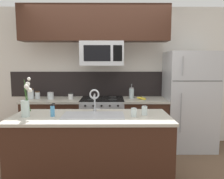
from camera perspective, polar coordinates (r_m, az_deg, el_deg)
ground_plane at (r=3.38m, az=-3.08°, el=-20.54°), size 10.00×10.00×0.00m
rear_partition at (r=4.28m, az=1.64°, el=3.50°), size 5.20×0.10×2.60m
splash_band at (r=4.24m, az=-2.40°, el=1.43°), size 3.56×0.01×0.48m
back_counter_left at (r=4.18m, az=-14.92°, el=-8.58°), size 1.04×0.65×0.91m
back_counter_right at (r=4.09m, az=8.37°, el=-8.74°), size 0.80×0.65×0.91m
stove_range at (r=4.04m, az=-2.52°, el=-8.77°), size 0.76×0.64×0.93m
microwave at (r=3.88m, az=-2.63°, el=9.33°), size 0.74×0.40×0.41m
upper_cabinet_band at (r=3.91m, az=-4.58°, el=16.77°), size 2.54×0.34×0.60m
refrigerator at (r=4.22m, az=19.39°, el=-2.73°), size 0.85×0.74×1.76m
storage_jar_tall at (r=4.20m, az=-20.48°, el=-1.06°), size 0.11×0.11×0.19m
storage_jar_medium at (r=4.19m, az=-18.88°, el=-1.39°), size 0.09×0.09×0.13m
storage_jar_short at (r=4.08m, az=-15.75°, el=-1.55°), size 0.11×0.11×0.13m
storage_jar_squat at (r=4.00m, az=-10.74°, el=-1.71°), size 0.09×0.09×0.11m
banana_bunch at (r=3.92m, az=7.73°, el=-2.29°), size 0.19×0.13×0.08m
french_press at (r=4.01m, az=5.12°, el=-0.94°), size 0.09×0.09×0.27m
island_counter at (r=2.87m, az=-5.42°, el=-15.64°), size 1.95×0.77×0.91m
kitchen_sink at (r=2.74m, az=-4.87°, el=-8.20°), size 0.76×0.41×0.16m
sink_faucet at (r=2.89m, az=-4.59°, el=-2.04°), size 0.14×0.14×0.31m
dish_soap_bottle at (r=2.76m, az=-15.28°, el=-5.42°), size 0.06×0.05×0.16m
drinking_glass at (r=2.67m, az=5.72°, el=-5.96°), size 0.07×0.07×0.11m
spare_glass at (r=2.77m, az=8.47°, el=-5.46°), size 0.07×0.07×0.11m
flower_vase at (r=2.84m, az=-21.56°, el=-3.62°), size 0.14×0.12×0.48m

